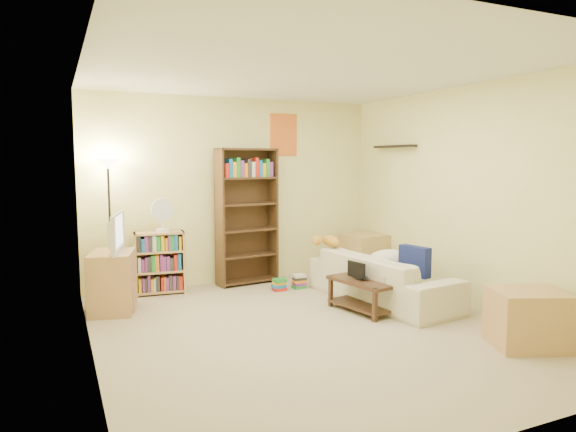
{
  "coord_description": "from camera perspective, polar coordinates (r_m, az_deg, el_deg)",
  "views": [
    {
      "loc": [
        -2.24,
        -4.39,
        1.67
      ],
      "look_at": [
        0.11,
        0.75,
        1.05
      ],
      "focal_mm": 32.0,
      "sensor_mm": 36.0,
      "label": 1
    }
  ],
  "objects": [
    {
      "name": "tall_bookshelf",
      "position": [
        6.89,
        -4.58,
        0.33
      ],
      "size": [
        0.85,
        0.36,
        1.82
      ],
      "rotation": [
        0.0,
        0.0,
        0.11
      ],
      "color": "#49321C",
      "rests_on": "ground"
    },
    {
      "name": "television",
      "position": [
        5.92,
        -19.1,
        -1.79
      ],
      "size": [
        0.78,
        0.45,
        0.42
      ],
      "primitive_type": "imported",
      "rotation": [
        0.0,
        0.0,
        1.32
      ],
      "color": "black",
      "rests_on": "tv_stand"
    },
    {
      "name": "sofa",
      "position": [
        6.21,
        10.44,
        -6.74
      ],
      "size": [
        2.13,
        1.22,
        0.57
      ],
      "primitive_type": "imported",
      "rotation": [
        0.0,
        0.0,
        1.69
      ],
      "color": "beige",
      "rests_on": "ground"
    },
    {
      "name": "tv_stand",
      "position": [
        6.02,
        -18.92,
        -6.93
      ],
      "size": [
        0.59,
        0.71,
        0.67
      ],
      "primitive_type": "cube",
      "rotation": [
        0.0,
        0.0,
        -0.25
      ],
      "color": "tan",
      "rests_on": "ground"
    },
    {
      "name": "end_cabinet",
      "position": [
        5.15,
        25.1,
        -10.28
      ],
      "size": [
        0.77,
        0.71,
        0.51
      ],
      "primitive_type": "cube",
      "rotation": [
        0.0,
        0.0,
        -0.4
      ],
      "color": "tan",
      "rests_on": "ground"
    },
    {
      "name": "desk_fan",
      "position": [
        6.5,
        -13.77,
        0.28
      ],
      "size": [
        0.28,
        0.16,
        0.42
      ],
      "color": "white",
      "rests_on": "short_bookshelf"
    },
    {
      "name": "tv_remote",
      "position": [
        6.01,
        7.33,
        -6.34
      ],
      "size": [
        0.11,
        0.15,
        0.02
      ],
      "primitive_type": "cube",
      "rotation": [
        0.0,
        0.0,
        0.5
      ],
      "color": "black",
      "rests_on": "coffee_table"
    },
    {
      "name": "short_bookshelf",
      "position": [
        6.62,
        -14.07,
        -5.08
      ],
      "size": [
        0.63,
        0.3,
        0.78
      ],
      "rotation": [
        0.0,
        0.0,
        -0.1
      ],
      "color": "tan",
      "rests_on": "ground"
    },
    {
      "name": "tabby_cat",
      "position": [
        6.56,
        4.49,
        -2.75
      ],
      "size": [
        0.45,
        0.2,
        0.15
      ],
      "color": "gold",
      "rests_on": "sofa"
    },
    {
      "name": "side_table",
      "position": [
        7.37,
        8.45,
        -4.42
      ],
      "size": [
        0.6,
        0.6,
        0.63
      ],
      "primitive_type": "cube",
      "rotation": [
        0.0,
        0.0,
        0.1
      ],
      "color": "tan",
      "rests_on": "ground"
    },
    {
      "name": "mug",
      "position": [
        5.63,
        10.72,
        -6.92
      ],
      "size": [
        0.12,
        0.12,
        0.09
      ],
      "primitive_type": "imported",
      "rotation": [
        0.0,
        0.0,
        0.12
      ],
      "color": "white",
      "rests_on": "coffee_table"
    },
    {
      "name": "room",
      "position": [
        4.93,
        2.5,
        5.71
      ],
      "size": [
        4.5,
        4.54,
        2.52
      ],
      "color": "#BDAB8E",
      "rests_on": "ground"
    },
    {
      "name": "floor_lamp",
      "position": [
        6.48,
        -19.31,
        3.01
      ],
      "size": [
        0.29,
        0.29,
        1.68
      ],
      "color": "black",
      "rests_on": "ground"
    },
    {
      "name": "laptop_screen",
      "position": [
        5.75,
        7.6,
        -5.94
      ],
      "size": [
        0.06,
        0.26,
        0.18
      ],
      "primitive_type": "cube",
      "rotation": [
        0.0,
        0.0,
        0.2
      ],
      "color": "white",
      "rests_on": "laptop"
    },
    {
      "name": "cream_blanket",
      "position": [
        6.29,
        11.15,
        -4.69
      ],
      "size": [
        0.52,
        0.37,
        0.22
      ],
      "primitive_type": "ellipsoid",
      "color": "white",
      "rests_on": "sofa"
    },
    {
      "name": "navy_pillow",
      "position": [
        5.92,
        13.89,
        -4.89
      ],
      "size": [
        0.19,
        0.39,
        0.34
      ],
      "primitive_type": "cube",
      "rotation": [
        0.0,
        0.0,
        1.79
      ],
      "color": "navy",
      "rests_on": "sofa"
    },
    {
      "name": "coffee_table",
      "position": [
        5.8,
        8.48,
        -8.31
      ],
      "size": [
        0.59,
        0.87,
        0.35
      ],
      "rotation": [
        0.0,
        0.0,
        0.2
      ],
      "color": "#3E2518",
      "rests_on": "ground"
    },
    {
      "name": "book_stacks",
      "position": [
        6.71,
        0.24,
        -7.42
      ],
      "size": [
        0.46,
        0.14,
        0.19
      ],
      "color": "red",
      "rests_on": "ground"
    },
    {
      "name": "laptop",
      "position": [
        5.84,
        8.42,
        -6.7
      ],
      "size": [
        0.36,
        0.3,
        0.02
      ],
      "primitive_type": "imported",
      "rotation": [
        0.0,
        0.0,
        1.37
      ],
      "color": "black",
      "rests_on": "coffee_table"
    }
  ]
}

